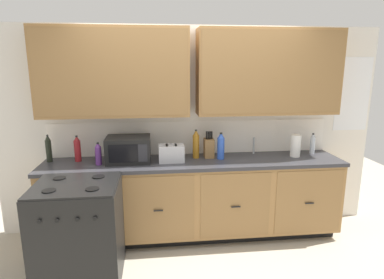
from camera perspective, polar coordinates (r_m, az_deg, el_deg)
ground_plane at (r=3.79m, az=0.93°, el=-18.70°), size 8.35×8.35×0.00m
wall_unit at (r=3.74m, az=0.08°, el=8.01°), size 4.54×0.40×2.43m
counter_run at (r=3.84m, az=0.40°, el=-10.23°), size 3.37×0.64×0.94m
stove_range at (r=3.33m, az=-19.16°, el=-14.93°), size 0.76×0.68×0.95m
microwave at (r=3.68m, az=-11.07°, el=-1.68°), size 0.48×0.37×0.28m
toaster at (r=3.62m, az=-3.64°, el=-2.43°), size 0.28×0.18×0.19m
knife_block at (r=3.79m, az=2.98°, el=-1.43°), size 0.11×0.14×0.31m
sink_faucet at (r=4.01m, az=10.78°, el=-1.06°), size 0.02×0.02×0.20m
paper_towel_roll at (r=4.00m, az=17.70°, el=-1.05°), size 0.12×0.12×0.26m
bottle_dark at (r=3.93m, az=-23.84°, el=-1.49°), size 0.06×0.06×0.31m
bottle_red at (r=3.84m, az=-19.44°, el=-1.55°), size 0.07×0.07×0.29m
bottle_violet at (r=3.64m, az=-16.10°, el=-2.44°), size 0.07×0.07×0.25m
bottle_amber at (r=3.75m, az=0.70°, el=-0.84°), size 0.08×0.08×0.33m
bottle_clear at (r=4.21m, az=20.37°, el=-0.68°), size 0.06×0.06×0.25m
bottle_blue at (r=3.72m, az=5.07°, el=-1.17°), size 0.08×0.08×0.31m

